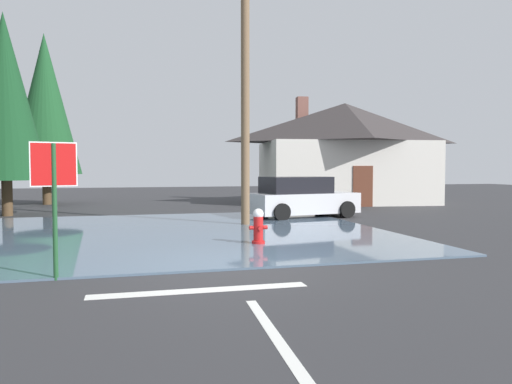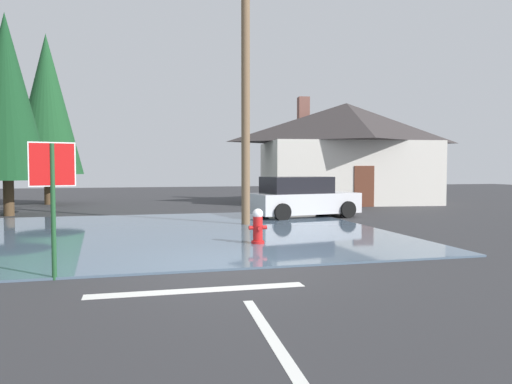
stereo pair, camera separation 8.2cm
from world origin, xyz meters
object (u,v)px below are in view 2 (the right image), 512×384
object	(u,v)px
utility_pole	(246,78)
pine_tree_far_center	(47,104)
fire_hydrant	(258,227)
house	(346,151)
stop_sign_near	(53,182)
parked_car	(302,198)
pine_tree_tall_left	(6,97)

from	to	relation	value
utility_pole	pine_tree_far_center	xyz separation A→B (m)	(-7.77, 11.64, 0.35)
fire_hydrant	house	size ratio (longest dim) A/B	0.09
utility_pole	stop_sign_near	bearing A→B (deg)	-125.95
stop_sign_near	pine_tree_far_center	bearing A→B (deg)	98.72
house	parked_car	size ratio (longest dim) A/B	2.29
stop_sign_near	pine_tree_far_center	distance (m)	18.99
parked_car	pine_tree_far_center	distance (m)	14.88
fire_hydrant	utility_pole	size ratio (longest dim) A/B	0.10
pine_tree_far_center	stop_sign_near	bearing A→B (deg)	-81.28
house	pine_tree_far_center	world-z (taller)	pine_tree_far_center
pine_tree_far_center	parked_car	bearing A→B (deg)	-42.57
fire_hydrant	pine_tree_far_center	bearing A→B (deg)	114.36
utility_pole	pine_tree_far_center	bearing A→B (deg)	123.74
utility_pole	parked_car	size ratio (longest dim) A/B	2.14
utility_pole	parked_car	bearing A→B (deg)	36.96
stop_sign_near	parked_car	size ratio (longest dim) A/B	0.54
stop_sign_near	parked_car	bearing A→B (deg)	49.20
stop_sign_near	fire_hydrant	world-z (taller)	stop_sign_near
fire_hydrant	utility_pole	world-z (taller)	utility_pole
house	pine_tree_far_center	bearing A→B (deg)	170.16
house	pine_tree_tall_left	bearing A→B (deg)	-167.85
fire_hydrant	pine_tree_tall_left	size ratio (longest dim) A/B	0.11
stop_sign_near	pine_tree_tall_left	world-z (taller)	pine_tree_tall_left
parked_car	pine_tree_tall_left	size ratio (longest dim) A/B	0.55
stop_sign_near	pine_tree_far_center	world-z (taller)	pine_tree_far_center
fire_hydrant	pine_tree_far_center	world-z (taller)	pine_tree_far_center
fire_hydrant	pine_tree_tall_left	world-z (taller)	pine_tree_tall_left
pine_tree_tall_left	pine_tree_far_center	world-z (taller)	pine_tree_far_center
stop_sign_near	pine_tree_tall_left	xyz separation A→B (m)	(-3.39, 12.31, 3.01)
fire_hydrant	parked_car	bearing A→B (deg)	61.27
parked_car	pine_tree_tall_left	xyz separation A→B (m)	(-11.02, 3.47, 3.93)
utility_pole	parked_car	world-z (taller)	utility_pole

